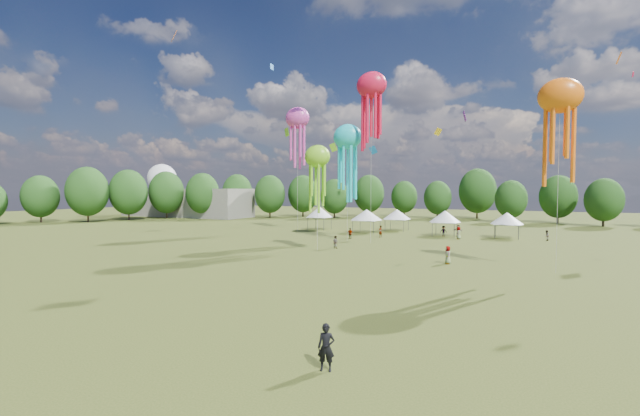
% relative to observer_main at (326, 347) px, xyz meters
% --- Properties ---
extents(ground, '(300.00, 300.00, 0.00)m').
position_rel_observer_main_xyz_m(ground, '(-7.14, 0.89, -0.98)').
color(ground, '#384416').
rests_on(ground, ground).
extents(observer_main, '(0.82, 0.65, 1.96)m').
position_rel_observer_main_xyz_m(observer_main, '(0.00, 0.00, 0.00)').
color(observer_main, black).
rests_on(observer_main, ground).
extents(spectator_near, '(0.94, 0.82, 1.62)m').
position_rel_observer_main_xyz_m(spectator_near, '(-13.92, 32.56, -0.17)').
color(spectator_near, gray).
rests_on(spectator_near, ground).
extents(spectators_far, '(28.12, 27.44, 1.89)m').
position_rel_observer_main_xyz_m(spectators_far, '(-2.47, 47.88, -0.08)').
color(spectators_far, gray).
rests_on(spectators_far, ground).
extents(festival_tents, '(37.34, 10.94, 4.45)m').
position_rel_observer_main_xyz_m(festival_tents, '(-11.30, 54.48, 2.23)').
color(festival_tents, '#47474C').
rests_on(festival_tents, ground).
extents(show_kites, '(43.90, 25.99, 24.15)m').
position_rel_observer_main_xyz_m(show_kites, '(-14.99, 40.17, 15.12)').
color(show_kites, '#1BD4E9').
rests_on(show_kites, ground).
extents(small_kites, '(70.01, 60.97, 45.47)m').
position_rel_observer_main_xyz_m(small_kites, '(-5.98, 44.29, 33.10)').
color(small_kites, '#1BD4E9').
rests_on(small_kites, ground).
extents(treeline, '(201.57, 95.24, 13.43)m').
position_rel_observer_main_xyz_m(treeline, '(-11.01, 63.40, 5.56)').
color(treeline, '#38281C').
rests_on(treeline, ground).
extents(hangar, '(40.00, 12.00, 8.00)m').
position_rel_observer_main_xyz_m(hangar, '(-79.14, 72.89, 3.02)').
color(hangar, gray).
rests_on(hangar, ground).
extents(radome, '(9.00, 9.00, 16.00)m').
position_rel_observer_main_xyz_m(radome, '(-95.14, 78.89, 9.00)').
color(radome, white).
rests_on(radome, ground).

